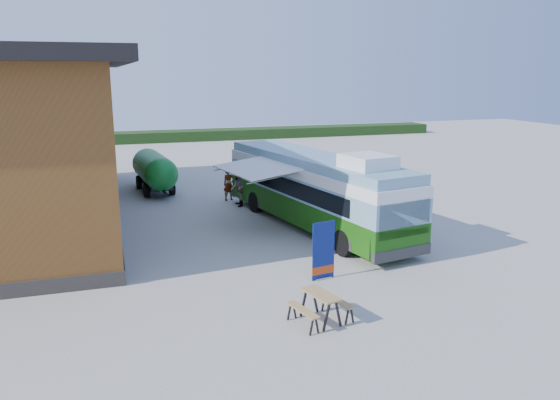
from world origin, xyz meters
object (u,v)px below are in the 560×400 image
object	(u,v)px
person_b	(238,188)
picnic_table	(321,301)
bus	(314,188)
slurry_tanker	(154,170)
banner	(323,256)
person_a	(229,184)

from	to	relation	value
person_b	picnic_table	bearing A→B (deg)	1.37
bus	slurry_tanker	bearing A→B (deg)	111.69
person_b	slurry_tanker	distance (m)	6.10
banner	slurry_tanker	world-z (taller)	slurry_tanker
bus	person_b	xyz separation A→B (m)	(-2.30, 4.71, -0.83)
bus	banner	xyz separation A→B (m)	(-2.02, -6.02, -0.96)
bus	banner	world-z (taller)	bus
bus	banner	bearing A→B (deg)	-119.13
banner	person_a	distance (m)	12.20
picnic_table	person_a	size ratio (longest dim) A/B	0.98
banner	person_a	size ratio (longest dim) A/B	1.13
bus	slurry_tanker	world-z (taller)	bus
person_b	person_a	bearing A→B (deg)	-168.68
person_b	slurry_tanker	xyz separation A→B (m)	(-3.72, 4.82, 0.36)
picnic_table	bus	bearing A→B (deg)	55.71
banner	person_a	world-z (taller)	banner
picnic_table	banner	bearing A→B (deg)	52.36
banner	person_a	xyz separation A→B (m)	(-0.42, 12.19, 0.06)
slurry_tanker	banner	bearing A→B (deg)	-81.17
person_a	slurry_tanker	xyz separation A→B (m)	(-3.57, 3.35, 0.43)
bus	person_b	size ratio (longest dim) A/B	6.53
person_a	slurry_tanker	distance (m)	4.92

